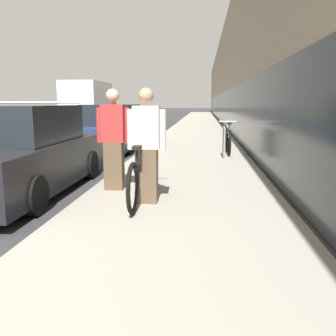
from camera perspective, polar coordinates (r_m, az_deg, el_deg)
name	(u,v)px	position (r m, az deg, el deg)	size (l,w,h in m)	color
sidewalk_slab	(198,127)	(24.81, 4.61, 6.31)	(3.25, 70.00, 0.15)	gray
storefront_facade	(280,80)	(33.42, 16.68, 12.77)	(10.01, 70.00, 7.04)	gray
lawn_strip	(50,123)	(31.24, -17.57, 6.52)	(4.23, 70.00, 0.03)	#5B9347
tandem_bicycle	(144,173)	(5.94, -3.69, -0.80)	(0.52, 2.64, 0.90)	black
person_rider	(147,146)	(5.53, -3.28, 3.34)	(0.58, 0.23, 1.70)	brown
person_bystander	(114,140)	(6.46, -8.30, 4.28)	(0.58, 0.23, 1.72)	brown
bike_rack_hoop	(224,139)	(10.32, 8.53, 4.42)	(0.05, 0.60, 0.84)	gray
cruiser_bike_nearest	(228,140)	(11.20, 9.15, 4.20)	(0.52, 1.80, 0.93)	black
parked_sedan_curbside	(26,154)	(7.26, -20.86, 2.01)	(1.77, 4.57, 1.65)	black
vintage_roadster_curbside	(112,129)	(13.37, -8.48, 5.85)	(1.91, 4.79, 1.57)	navy
moving_truck	(90,104)	(28.08, -11.83, 9.56)	(2.50, 6.71, 3.06)	orange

